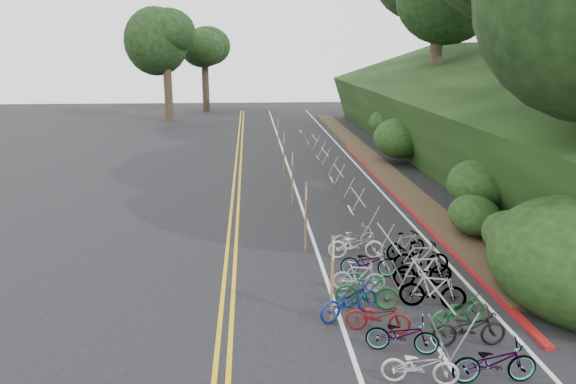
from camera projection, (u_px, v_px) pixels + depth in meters
ground at (302, 319)px, 14.78m from camera, size 120.00×120.00×0.00m
road_markings at (295, 211)px, 24.58m from camera, size 7.47×80.00×0.01m
red_curb at (397, 196)px, 26.75m from camera, size 0.25×28.00×0.10m
embankment at (489, 123)px, 33.40m from camera, size 14.30×48.14×9.11m
bike_rack_front at (430, 295)px, 14.07m from camera, size 1.18×3.44×1.25m
bike_racks_rest at (338, 176)px, 27.33m from camera, size 1.14×23.00×1.17m
signpost_near at (332, 273)px, 14.30m from camera, size 0.08×0.40×2.37m
signposts_rest at (288, 161)px, 27.99m from camera, size 0.08×18.40×2.50m
bike_front at (349, 300)px, 14.77m from camera, size 1.49×1.97×0.99m
bike_valet at (406, 287)px, 15.57m from camera, size 3.18×10.14×1.09m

